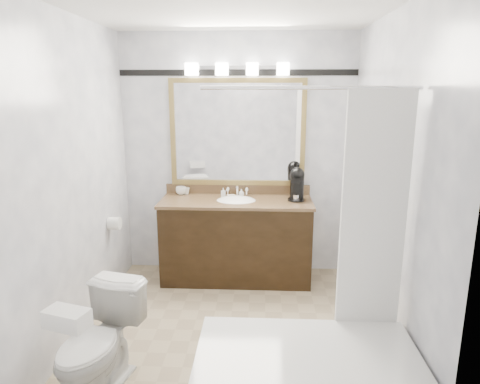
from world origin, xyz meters
name	(u,v)px	position (x,y,z in m)	size (l,w,h in m)	color
room	(228,183)	(0.00, 0.00, 1.25)	(2.42, 2.62, 2.52)	tan
vanity	(236,238)	(0.00, 1.02, 0.44)	(1.53, 0.58, 0.97)	black
mirror	(238,133)	(0.00, 1.28, 1.50)	(1.40, 0.04, 1.10)	#9C8246
vanity_light_bar	(237,69)	(0.00, 1.23, 2.13)	(1.02, 0.14, 0.12)	silver
accent_stripe	(238,73)	(0.00, 1.29, 2.10)	(2.40, 0.01, 0.06)	black
bathtub	(310,374)	(0.55, -0.90, 0.28)	(1.30, 0.75, 1.96)	white
tp_roll	(114,223)	(-1.14, 0.66, 0.70)	(0.12, 0.12, 0.11)	white
toilet	(98,344)	(-0.79, -0.75, 0.35)	(0.39, 0.68, 0.69)	white
tissue_box	(67,318)	(-0.79, -1.12, 0.74)	(0.24, 0.13, 0.10)	white
coffee_maker	(297,183)	(0.61, 1.07, 1.02)	(0.17, 0.21, 0.33)	black
cup_left	(181,191)	(-0.60, 1.22, 0.89)	(0.11, 0.11, 0.08)	white
cup_right	(186,191)	(-0.55, 1.23, 0.89)	(0.08, 0.08, 0.07)	white
soap_bottle_a	(223,192)	(-0.14, 1.15, 0.90)	(0.04, 0.04, 0.09)	white
soap_bottle_b	(241,193)	(0.04, 1.19, 0.89)	(0.06, 0.06, 0.07)	white
soap_bar	(231,196)	(-0.06, 1.13, 0.86)	(0.08, 0.05, 0.02)	beige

